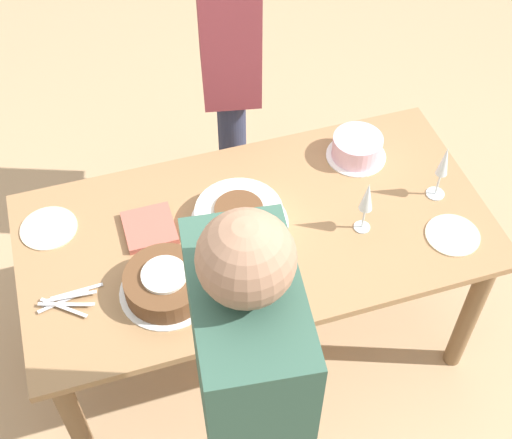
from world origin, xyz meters
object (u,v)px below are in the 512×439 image
object	(u,v)px
cake_back_decorated	(357,148)
person_cutting	(249,402)
cake_center_white	(239,217)
cake_front_chocolate	(166,283)
wine_glass_far	(443,164)
person_watching	(228,37)
wine_glass_near	(367,199)

from	to	relation	value
cake_back_decorated	person_cutting	bearing A→B (deg)	-126.31
cake_center_white	cake_front_chocolate	world-z (taller)	cake_front_chocolate
wine_glass_far	person_watching	xyz separation A→B (m)	(-0.56, 0.76, 0.13)
cake_front_chocolate	wine_glass_near	size ratio (longest dim) A/B	1.37
cake_center_white	cake_front_chocolate	bearing A→B (deg)	-146.02
wine_glass_near	wine_glass_far	world-z (taller)	wine_glass_far
cake_center_white	cake_front_chocolate	size ratio (longest dim) A/B	1.13
cake_center_white	person_cutting	bearing A→B (deg)	-104.42
cake_front_chocolate	wine_glass_far	world-z (taller)	wine_glass_far
wine_glass_near	cake_center_white	bearing A→B (deg)	160.23
wine_glass_near	wine_glass_far	size ratio (longest dim) A/B	0.96
wine_glass_near	person_cutting	world-z (taller)	person_cutting
person_cutting	wine_glass_near	bearing A→B (deg)	-36.30
cake_center_white	person_cutting	world-z (taller)	person_cutting
cake_front_chocolate	cake_back_decorated	world-z (taller)	cake_front_chocolate
cake_front_chocolate	person_watching	world-z (taller)	person_watching
wine_glass_near	wine_glass_far	xyz separation A→B (m)	(0.32, 0.07, 0.00)
cake_front_chocolate	person_cutting	bearing A→B (deg)	-80.35
cake_center_white	person_watching	xyz separation A→B (m)	(0.16, 0.68, 0.24)
cake_center_white	wine_glass_near	distance (m)	0.44
wine_glass_near	person_cutting	xyz separation A→B (m)	(-0.61, -0.65, 0.15)
wine_glass_far	cake_front_chocolate	bearing A→B (deg)	-172.90
cake_front_chocolate	person_cutting	distance (m)	0.65
cake_back_decorated	person_cutting	xyz separation A→B (m)	(-0.72, -0.98, 0.26)
person_cutting	person_watching	distance (m)	1.52
cake_back_decorated	person_cutting	size ratio (longest dim) A/B	0.13
cake_center_white	wine_glass_far	distance (m)	0.73
cake_back_decorated	wine_glass_far	world-z (taller)	wine_glass_far
wine_glass_near	person_watching	size ratio (longest dim) A/B	0.13
cake_back_decorated	person_watching	world-z (taller)	person_watching
person_cutting	person_watching	size ratio (longest dim) A/B	1.02
wine_glass_near	cake_front_chocolate	bearing A→B (deg)	-175.12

